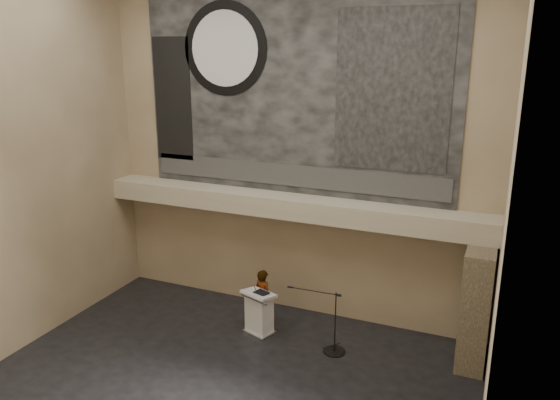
% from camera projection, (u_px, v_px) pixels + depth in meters
% --- Properties ---
extents(floor, '(10.00, 10.00, 0.00)m').
position_uv_depth(floor, '(219.00, 390.00, 11.15)').
color(floor, black).
rests_on(floor, ground).
extents(wall_back, '(10.00, 0.02, 8.50)m').
position_uv_depth(wall_back, '(293.00, 151.00, 13.53)').
color(wall_back, '#7E6950').
rests_on(wall_back, floor).
extents(wall_front, '(10.00, 0.02, 8.50)m').
position_uv_depth(wall_front, '(41.00, 268.00, 6.45)').
color(wall_front, '#7E6950').
rests_on(wall_front, floor).
extents(wall_left, '(0.02, 8.00, 8.50)m').
position_uv_depth(wall_left, '(12.00, 166.00, 11.88)').
color(wall_left, '#7E6950').
rests_on(wall_left, floor).
extents(wall_right, '(0.02, 8.00, 8.50)m').
position_uv_depth(wall_right, '(505.00, 223.00, 8.10)').
color(wall_right, '#7E6950').
rests_on(wall_right, floor).
extents(soffit, '(10.00, 0.80, 0.50)m').
position_uv_depth(soffit, '(286.00, 206.00, 13.53)').
color(soffit, tan).
rests_on(soffit, wall_back).
extents(sprinkler_left, '(0.04, 0.04, 0.06)m').
position_uv_depth(sprinkler_left, '(229.00, 210.00, 14.17)').
color(sprinkler_left, '#B2893D').
rests_on(sprinkler_left, soffit).
extents(sprinkler_right, '(0.04, 0.04, 0.06)m').
position_uv_depth(sprinkler_right, '(360.00, 227.00, 12.84)').
color(sprinkler_right, '#B2893D').
rests_on(sprinkler_right, soffit).
extents(banner, '(8.00, 0.05, 5.00)m').
position_uv_depth(banner, '(293.00, 92.00, 13.10)').
color(banner, black).
rests_on(banner, wall_back).
extents(banner_text_strip, '(7.76, 0.02, 0.55)m').
position_uv_depth(banner_text_strip, '(291.00, 175.00, 13.63)').
color(banner_text_strip, '#2F2F2F').
rests_on(banner_text_strip, banner).
extents(banner_clock_rim, '(2.30, 0.02, 2.30)m').
position_uv_depth(banner_clock_rim, '(225.00, 49.00, 13.47)').
color(banner_clock_rim, black).
rests_on(banner_clock_rim, banner).
extents(banner_clock_face, '(1.84, 0.02, 1.84)m').
position_uv_depth(banner_clock_face, '(224.00, 49.00, 13.45)').
color(banner_clock_face, silver).
rests_on(banner_clock_face, banner).
extents(banner_building_print, '(2.60, 0.02, 3.60)m').
position_uv_depth(banner_building_print, '(392.00, 91.00, 12.13)').
color(banner_building_print, black).
rests_on(banner_building_print, banner).
extents(banner_brick_print, '(1.10, 0.02, 3.20)m').
position_uv_depth(banner_brick_print, '(173.00, 99.00, 14.43)').
color(banner_brick_print, black).
rests_on(banner_brick_print, banner).
extents(stone_pier, '(0.60, 1.40, 2.70)m').
position_uv_depth(stone_pier, '(476.00, 306.00, 11.81)').
color(stone_pier, '#453A2B').
rests_on(stone_pier, floor).
extents(lectern, '(0.89, 0.75, 1.14)m').
position_uv_depth(lectern, '(259.00, 313.00, 13.18)').
color(lectern, silver).
rests_on(lectern, floor).
extents(binder, '(0.38, 0.34, 0.04)m').
position_uv_depth(binder, '(261.00, 293.00, 12.97)').
color(binder, black).
rests_on(binder, lectern).
extents(papers, '(0.28, 0.31, 0.00)m').
position_uv_depth(papers, '(256.00, 292.00, 13.03)').
color(papers, silver).
rests_on(papers, lectern).
extents(speaker_person, '(0.63, 0.53, 1.46)m').
position_uv_depth(speaker_person, '(263.00, 297.00, 13.59)').
color(speaker_person, silver).
rests_on(speaker_person, floor).
extents(mic_stand, '(1.41, 0.52, 1.49)m').
position_uv_depth(mic_stand, '(333.00, 343.00, 12.48)').
color(mic_stand, black).
rests_on(mic_stand, floor).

